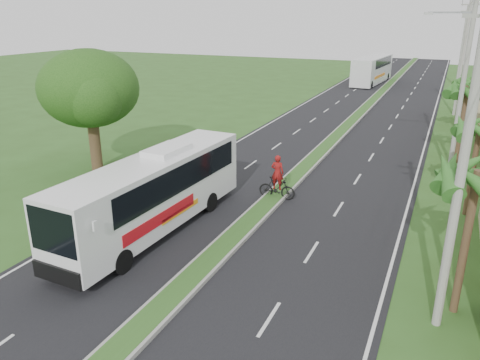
% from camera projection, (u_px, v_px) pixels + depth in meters
% --- Properties ---
extents(ground, '(180.00, 180.00, 0.00)m').
position_uv_depth(ground, '(177.00, 295.00, 16.66)').
color(ground, '#2F531E').
rests_on(ground, ground).
extents(road_asphalt, '(14.00, 160.00, 0.02)m').
position_uv_depth(road_asphalt, '(322.00, 152.00, 33.84)').
color(road_asphalt, black).
rests_on(road_asphalt, ground).
extents(median_strip, '(1.20, 160.00, 0.18)m').
position_uv_depth(median_strip, '(322.00, 150.00, 33.81)').
color(median_strip, gray).
rests_on(median_strip, ground).
extents(lane_edge_left, '(0.12, 160.00, 0.01)m').
position_uv_depth(lane_edge_left, '(238.00, 142.00, 36.42)').
color(lane_edge_left, silver).
rests_on(lane_edge_left, ground).
extents(lane_edge_right, '(0.12, 160.00, 0.01)m').
position_uv_depth(lane_edge_right, '(420.00, 163.00, 31.26)').
color(lane_edge_right, silver).
rests_on(lane_edge_right, ground).
extents(palm_verge_a, '(2.40, 2.40, 5.45)m').
position_uv_depth(palm_verge_a, '(477.00, 178.00, 14.17)').
color(palm_verge_a, '#473321').
rests_on(palm_verge_a, ground).
extents(palm_verge_b, '(2.40, 2.40, 5.05)m').
position_uv_depth(palm_verge_b, '(480.00, 129.00, 21.88)').
color(palm_verge_b, '#473321').
rests_on(palm_verge_b, ground).
extents(palm_verge_c, '(2.40, 2.40, 5.85)m').
position_uv_depth(palm_verge_c, '(467.00, 90.00, 27.87)').
color(palm_verge_c, '#473321').
rests_on(palm_verge_c, ground).
extents(palm_verge_d, '(2.40, 2.40, 5.25)m').
position_uv_depth(palm_verge_d, '(472.00, 81.00, 35.60)').
color(palm_verge_d, '#473321').
rests_on(palm_verge_d, ground).
extents(shade_tree, '(6.30, 6.00, 7.54)m').
position_uv_depth(shade_tree, '(88.00, 91.00, 28.24)').
color(shade_tree, '#473321').
rests_on(shade_tree, ground).
extents(utility_pole_a, '(1.60, 0.28, 11.00)m').
position_uv_depth(utility_pole_a, '(464.00, 156.00, 13.19)').
color(utility_pole_a, gray).
rests_on(utility_pole_a, ground).
extents(utility_pole_b, '(3.20, 0.28, 12.00)m').
position_uv_depth(utility_pole_b, '(464.00, 73.00, 26.75)').
color(utility_pole_b, gray).
rests_on(utility_pole_b, ground).
extents(utility_pole_c, '(1.60, 0.28, 11.00)m').
position_uv_depth(utility_pole_c, '(463.00, 56.00, 44.12)').
color(utility_pole_c, gray).
rests_on(utility_pole_c, ground).
extents(utility_pole_d, '(1.60, 0.28, 10.50)m').
position_uv_depth(utility_pole_d, '(462.00, 46.00, 61.39)').
color(utility_pole_d, gray).
rests_on(utility_pole_d, ground).
extents(coach_bus_main, '(2.93, 11.56, 3.71)m').
position_uv_depth(coach_bus_main, '(155.00, 189.00, 20.94)').
color(coach_bus_main, white).
rests_on(coach_bus_main, ground).
extents(coach_bus_far, '(3.74, 12.85, 3.69)m').
position_uv_depth(coach_bus_far, '(372.00, 68.00, 66.07)').
color(coach_bus_far, silver).
rests_on(coach_bus_far, ground).
extents(motorcyclist, '(2.02, 0.64, 2.45)m').
position_uv_depth(motorcyclist, '(277.00, 183.00, 24.99)').
color(motorcyclist, black).
rests_on(motorcyclist, ground).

